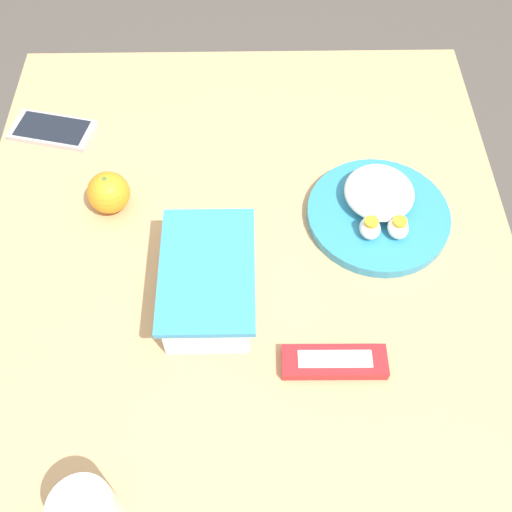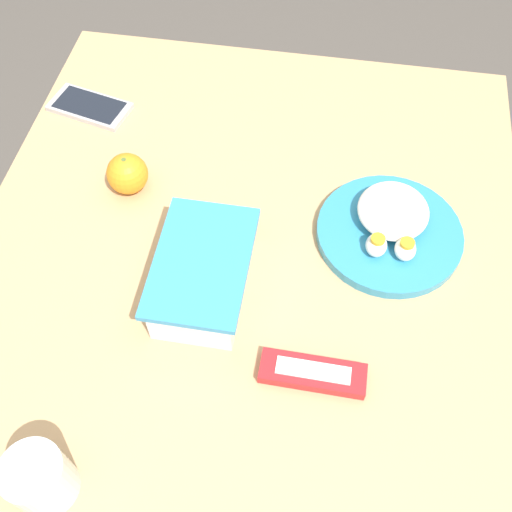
% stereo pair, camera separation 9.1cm
% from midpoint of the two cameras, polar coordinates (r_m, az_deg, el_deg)
% --- Properties ---
extents(ground_plane, '(10.00, 10.00, 0.00)m').
position_cam_midpoint_polar(ground_plane, '(1.63, 0.72, -16.51)').
color(ground_plane, '#4C4742').
extents(table, '(1.09, 0.87, 0.77)m').
position_cam_midpoint_polar(table, '(1.02, 1.11, -5.57)').
color(table, tan).
rests_on(table, ground_plane).
extents(food_container, '(0.21, 0.14, 0.08)m').
position_cam_midpoint_polar(food_container, '(0.88, -2.09, -2.13)').
color(food_container, white).
rests_on(food_container, table).
extents(orange_fruit, '(0.07, 0.07, 0.07)m').
position_cam_midpoint_polar(orange_fruit, '(1.01, -9.67, 7.56)').
color(orange_fruit, orange).
rests_on(orange_fruit, table).
extents(rice_plate, '(0.23, 0.23, 0.06)m').
position_cam_midpoint_polar(rice_plate, '(0.98, 15.29, 2.55)').
color(rice_plate, teal).
rests_on(rice_plate, table).
extents(candy_bar, '(0.05, 0.15, 0.02)m').
position_cam_midpoint_polar(candy_bar, '(0.85, 8.54, -11.23)').
color(candy_bar, red).
rests_on(candy_bar, table).
extents(cell_phone, '(0.11, 0.16, 0.01)m').
position_cam_midpoint_polar(cell_phone, '(1.19, -13.42, 13.53)').
color(cell_phone, '#ADADB2').
rests_on(cell_phone, table).
extents(drinking_glass, '(0.08, 0.08, 0.09)m').
position_cam_midpoint_polar(drinking_glass, '(0.79, -16.64, -19.95)').
color(drinking_glass, silver).
rests_on(drinking_glass, table).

